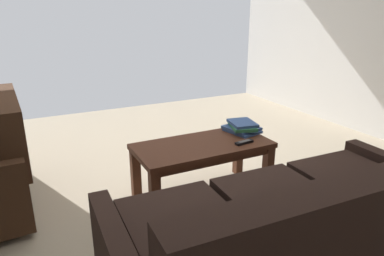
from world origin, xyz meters
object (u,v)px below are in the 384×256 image
object	(u,v)px
coffee_table	(203,152)
tv_remote	(244,142)
book_stack	(242,127)
sofa_main	(295,237)

from	to	relation	value
coffee_table	tv_remote	bearing A→B (deg)	153.27
book_stack	tv_remote	distance (m)	0.29
book_stack	tv_remote	xyz separation A→B (m)	(0.15, 0.25, -0.03)
sofa_main	coffee_table	bearing A→B (deg)	-93.38
sofa_main	tv_remote	size ratio (longest dim) A/B	11.78
book_stack	tv_remote	size ratio (longest dim) A/B	2.06
sofa_main	tv_remote	bearing A→B (deg)	-110.05
coffee_table	book_stack	world-z (taller)	book_stack
sofa_main	coffee_table	xyz separation A→B (m)	(-0.07, -1.14, 0.04)
coffee_table	book_stack	xyz separation A→B (m)	(-0.44, -0.10, 0.12)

